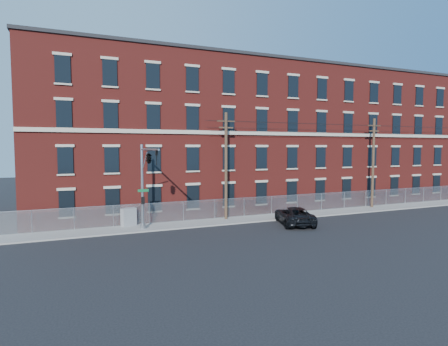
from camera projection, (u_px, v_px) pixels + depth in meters
The scene contains 10 objects.
ground at pixel (230, 235), 28.42m from camera, with size 140.00×140.00×0.00m, color black.
sidewalk at pixel (317, 213), 37.60m from camera, with size 65.00×3.00×0.12m, color gray.
mill_building at pixel (274, 137), 45.27m from camera, with size 55.30×14.32×16.30m.
chain_link_fence at pixel (310, 202), 38.73m from camera, with size 59.06×0.06×1.85m.
traffic_signal_mast at pixel (147, 167), 27.76m from camera, with size 0.90×6.75×7.00m.
utility_pole_near at pixel (226, 164), 33.97m from camera, with size 1.80×0.28×10.00m.
utility_pole_mid at pixel (373, 161), 40.84m from camera, with size 1.80×0.28×10.00m.
overhead_wires at pixel (374, 127), 40.57m from camera, with size 40.00×0.62×0.62m.
pickup_truck at pixel (294, 215), 32.50m from camera, with size 2.62×5.67×1.58m, color black.
utility_cabinet at pixel (129, 217), 31.24m from camera, with size 1.23×0.61×1.53m, color gray.
Camera 1 is at (-11.16, -25.69, 6.85)m, focal length 29.09 mm.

